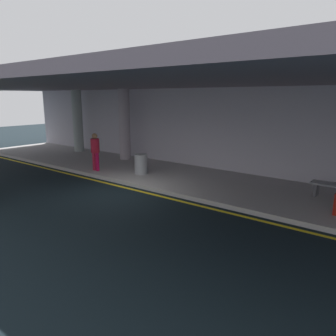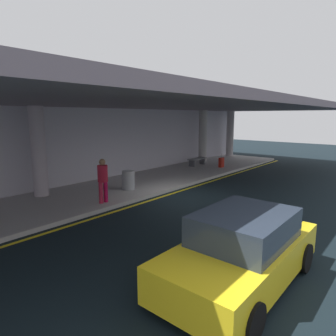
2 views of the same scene
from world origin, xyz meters
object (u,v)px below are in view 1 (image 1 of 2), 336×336
traveler_with_luggage (95,149)px  support_column_left_mid (125,125)px  support_column_far_left (78,121)px  trash_bin_steel (141,164)px

traveler_with_luggage → support_column_left_mid: bearing=85.5°
support_column_far_left → trash_bin_steel: (7.01, -2.00, -1.40)m
support_column_far_left → traveler_with_luggage: support_column_far_left is taller
support_column_far_left → support_column_left_mid: size_ratio=1.00×
support_column_left_mid → traveler_with_luggage: 3.10m
traveler_with_luggage → trash_bin_steel: traveler_with_luggage is taller
support_column_far_left → support_column_left_mid: (4.00, 0.00, 0.00)m
support_column_far_left → trash_bin_steel: 7.43m
traveler_with_luggage → trash_bin_steel: 2.24m
support_column_far_left → traveler_with_luggage: bearing=-29.3°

